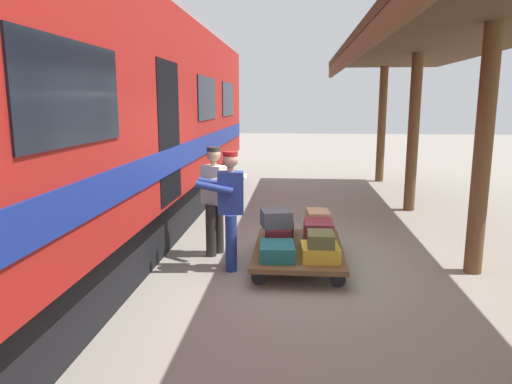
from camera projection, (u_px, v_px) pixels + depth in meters
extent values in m
plane|color=gray|center=(301.00, 267.00, 6.96)|extent=(60.00, 60.00, 0.00)
cylinder|color=brown|center=(382.00, 125.00, 14.18)|extent=(0.24, 0.24, 3.40)
cylinder|color=brown|center=(413.00, 134.00, 10.31)|extent=(0.24, 0.24, 3.40)
cylinder|color=brown|center=(483.00, 153.00, 6.43)|extent=(0.24, 0.24, 3.40)
cube|color=#432E1A|center=(495.00, 15.00, 6.10)|extent=(3.20, 16.64, 0.16)
cube|color=brown|center=(372.00, 35.00, 6.27)|extent=(0.08, 16.64, 0.30)
cube|color=#B21E19|center=(66.00, 104.00, 6.81)|extent=(3.00, 16.43, 2.90)
cube|color=black|center=(75.00, 232.00, 7.16)|extent=(2.55, 15.61, 0.90)
cube|color=navy|center=(171.00, 161.00, 6.83)|extent=(0.03, 16.10, 0.36)
cube|color=black|center=(228.00, 99.00, 12.29)|extent=(0.02, 1.81, 0.84)
cube|color=black|center=(207.00, 98.00, 9.47)|extent=(0.02, 1.81, 0.84)
cube|color=black|center=(74.00, 93.00, 3.85)|extent=(0.02, 1.81, 0.84)
cube|color=black|center=(166.00, 133.00, 6.76)|extent=(0.12, 1.10, 2.00)
cube|color=brown|center=(298.00, 249.00, 6.99)|extent=(1.29, 2.01, 0.07)
cylinder|color=black|center=(338.00, 279.00, 6.19)|extent=(0.21, 0.05, 0.21)
cylinder|color=black|center=(259.00, 277.00, 6.28)|extent=(0.21, 0.05, 0.21)
cylinder|color=black|center=(330.00, 243.00, 7.76)|extent=(0.21, 0.05, 0.21)
cylinder|color=black|center=(267.00, 242.00, 7.85)|extent=(0.21, 0.05, 0.21)
cube|color=#1E666B|center=(277.00, 251.00, 6.45)|extent=(0.50, 0.59, 0.21)
cube|color=#9EA0A5|center=(317.00, 231.00, 7.48)|extent=(0.42, 0.62, 0.20)
cube|color=gold|center=(320.00, 252.00, 6.40)|extent=(0.53, 0.54, 0.21)
cube|color=navy|center=(280.00, 230.00, 7.54)|extent=(0.43, 0.54, 0.18)
cube|color=maroon|center=(279.00, 237.00, 6.98)|extent=(0.39, 0.48, 0.29)
cube|color=black|center=(318.00, 242.00, 6.95)|extent=(0.46, 0.50, 0.17)
cube|color=tan|center=(318.00, 218.00, 7.42)|extent=(0.36, 0.51, 0.23)
cube|color=#4C515B|center=(276.00, 219.00, 6.95)|extent=(0.50, 0.49, 0.25)
cube|color=maroon|center=(319.00, 229.00, 6.94)|extent=(0.42, 0.53, 0.22)
cube|color=brown|center=(321.00, 239.00, 6.34)|extent=(0.35, 0.43, 0.18)
cylinder|color=navy|center=(231.00, 239.00, 6.92)|extent=(0.16, 0.16, 0.82)
cylinder|color=navy|center=(231.00, 243.00, 6.72)|extent=(0.16, 0.16, 0.82)
cube|color=navy|center=(231.00, 193.00, 6.69)|extent=(0.38, 0.26, 0.60)
cylinder|color=tan|center=(230.00, 170.00, 6.63)|extent=(0.09, 0.09, 0.06)
sphere|color=tan|center=(230.00, 160.00, 6.60)|extent=(0.22, 0.22, 0.22)
cylinder|color=#A51919|center=(230.00, 154.00, 6.58)|extent=(0.21, 0.21, 0.06)
cylinder|color=navy|center=(216.00, 184.00, 6.82)|extent=(0.54, 0.16, 0.21)
cylinder|color=navy|center=(214.00, 188.00, 6.51)|extent=(0.54, 0.16, 0.21)
cylinder|color=#332D28|center=(211.00, 231.00, 7.39)|extent=(0.16, 0.16, 0.82)
cylinder|color=#332D28|center=(219.00, 228.00, 7.55)|extent=(0.16, 0.16, 0.82)
cube|color=silver|center=(214.00, 185.00, 7.34)|extent=(0.42, 0.36, 0.60)
cylinder|color=tan|center=(214.00, 164.00, 7.27)|extent=(0.09, 0.09, 0.06)
sphere|color=tan|center=(214.00, 154.00, 7.25)|extent=(0.22, 0.22, 0.22)
cylinder|color=#332D28|center=(213.00, 149.00, 7.23)|extent=(0.21, 0.21, 0.06)
cylinder|color=silver|center=(219.00, 181.00, 7.07)|extent=(0.52, 0.33, 0.21)
cylinder|color=silver|center=(232.00, 178.00, 7.34)|extent=(0.52, 0.33, 0.21)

